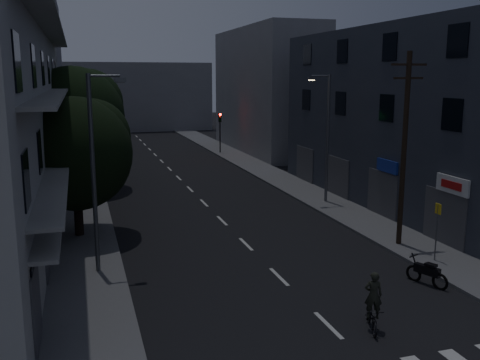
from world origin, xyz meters
TOP-DOWN VIEW (x-y plane):
  - ground at (0.00, 25.00)m, footprint 160.00×160.00m
  - sidewalk_left at (-7.50, 25.00)m, footprint 3.00×90.00m
  - sidewalk_right at (7.50, 25.00)m, footprint 3.00×90.00m
  - lane_markings at (0.00, 31.25)m, footprint 0.15×60.50m
  - building_right at (11.99, 14.00)m, footprint 6.19×28.00m
  - building_far_left at (-12.00, 48.00)m, footprint 6.00×20.00m
  - building_far_right at (12.00, 42.00)m, footprint 6.00×20.00m
  - building_far_end at (0.00, 70.00)m, footprint 24.00×8.00m
  - tree_near at (-7.68, 14.57)m, footprint 5.64×5.64m
  - tree_mid at (-7.68, 26.43)m, footprint 7.00×7.00m
  - tree_far at (-7.63, 36.02)m, footprint 6.20×6.20m
  - traffic_signal_far_right at (6.67, 41.19)m, footprint 0.28×0.37m
  - traffic_signal_far_left at (-6.28, 40.50)m, footprint 0.28×0.37m
  - street_lamp_left_near at (-6.92, 8.99)m, footprint 1.51×0.25m
  - street_lamp_right at (7.35, 17.65)m, footprint 1.51×0.25m
  - street_lamp_left_far at (-6.88, 30.34)m, footprint 1.51×0.25m
  - utility_pole at (6.93, 8.57)m, footprint 1.80×0.24m
  - bus_stop_sign at (7.07, 6.04)m, footprint 0.06×0.35m
  - motorcycle at (5.23, 4.06)m, footprint 0.87×1.75m
  - cyclist at (1.20, 1.31)m, footprint 1.03×1.64m

SIDE VIEW (x-z plane):
  - ground at x=0.00m, z-range 0.00..0.00m
  - lane_markings at x=0.00m, z-range 0.00..0.01m
  - sidewalk_left at x=-7.50m, z-range 0.00..0.15m
  - sidewalk_right at x=7.50m, z-range 0.00..0.15m
  - motorcycle at x=5.23m, z-range -0.12..1.06m
  - cyclist at x=1.20m, z-range -0.32..1.65m
  - bus_stop_sign at x=7.07m, z-range 0.63..3.15m
  - traffic_signal_far_right at x=6.67m, z-range 1.05..5.15m
  - traffic_signal_far_left at x=-6.28m, z-range 1.05..5.15m
  - tree_near at x=-7.68m, z-range 1.02..7.97m
  - street_lamp_left_near at x=-6.92m, z-range 0.60..8.60m
  - street_lamp_right at x=7.35m, z-range 0.60..8.60m
  - street_lamp_left_far at x=-6.88m, z-range 0.60..8.60m
  - utility_pole at x=6.93m, z-range 0.37..9.37m
  - tree_far at x=-7.63m, z-range 1.12..8.79m
  - building_far_end at x=0.00m, z-range 0.00..10.00m
  - building_right at x=11.99m, z-range 0.00..11.00m
  - tree_mid at x=-7.68m, z-range 1.23..9.84m
  - building_far_right at x=12.00m, z-range 0.00..13.00m
  - building_far_left at x=-12.00m, z-range 0.00..16.00m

